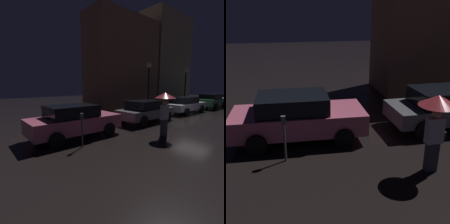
# 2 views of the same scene
# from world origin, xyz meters

# --- Properties ---
(ground_plane) EXTENTS (60.00, 60.00, 0.00)m
(ground_plane) POSITION_xyz_m (0.00, 0.00, 0.00)
(ground_plane) COLOR black
(building_facade_left) EXTENTS (7.23, 3.00, 8.63)m
(building_facade_left) POSITION_xyz_m (-1.11, 6.50, 4.32)
(building_facade_left) COLOR #8C664C
(building_facade_left) RESTS_ON ground
(building_facade_right) EXTENTS (6.91, 3.00, 10.55)m
(building_facade_right) POSITION_xyz_m (6.32, 6.50, 5.28)
(building_facade_right) COLOR gray
(building_facade_right) RESTS_ON ground
(parked_car_pink) EXTENTS (4.30, 2.02, 1.53)m
(parked_car_pink) POSITION_xyz_m (-9.20, 1.44, 0.79)
(parked_car_pink) COLOR #DB6684
(parked_car_pink) RESTS_ON ground
(parked_car_grey) EXTENTS (4.21, 1.99, 1.43)m
(parked_car_grey) POSITION_xyz_m (-3.90, 1.47, 0.75)
(parked_car_grey) COLOR slate
(parked_car_grey) RESTS_ON ground
(parked_car_silver) EXTENTS (4.57, 1.93, 1.43)m
(parked_car_silver) POSITION_xyz_m (1.68, 1.51, 0.75)
(parked_car_silver) COLOR #B7B7BF
(parked_car_silver) RESTS_ON ground
(parked_car_green) EXTENTS (4.11, 2.02, 1.51)m
(parked_car_green) POSITION_xyz_m (6.90, 1.28, 0.80)
(parked_car_green) COLOR #1E5638
(parked_car_green) RESTS_ON ground
(parked_car_white) EXTENTS (4.65, 2.05, 1.38)m
(parked_car_white) POSITION_xyz_m (11.84, 1.44, 0.74)
(parked_car_white) COLOR silver
(parked_car_white) RESTS_ON ground
(pedestrian_with_umbrella) EXTENTS (0.97, 0.97, 2.11)m
(pedestrian_with_umbrella) POSITION_xyz_m (-5.89, -1.24, 1.60)
(pedestrian_with_umbrella) COLOR #383842
(pedestrian_with_umbrella) RESTS_ON ground
(parking_meter) EXTENTS (0.12, 0.10, 1.36)m
(parking_meter) POSITION_xyz_m (-9.64, 0.04, 0.84)
(parking_meter) COLOR #4C5154
(parking_meter) RESTS_ON ground
(street_lamp_near) EXTENTS (0.49, 0.49, 4.38)m
(street_lamp_near) POSITION_xyz_m (-0.66, 3.72, 3.27)
(street_lamp_near) COLOR black
(street_lamp_near) RESTS_ON ground
(street_lamp_far) EXTENTS (0.44, 0.44, 4.27)m
(street_lamp_far) POSITION_xyz_m (6.68, 4.07, 3.06)
(street_lamp_far) COLOR black
(street_lamp_far) RESTS_ON ground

